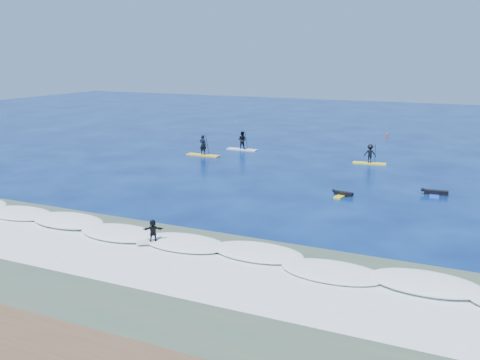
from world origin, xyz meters
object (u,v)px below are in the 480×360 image
at_px(prone_paddler_near, 342,194).
at_px(prone_paddler_far, 435,193).
at_px(wave_surfer, 153,232).
at_px(sup_paddler_left, 203,148).
at_px(sup_paddler_right, 370,155).
at_px(marker_buoy, 387,135).
at_px(sup_paddler_center, 242,142).

height_order(prone_paddler_near, prone_paddler_far, prone_paddler_far).
bearing_deg(prone_paddler_near, prone_paddler_far, -54.40).
bearing_deg(wave_surfer, prone_paddler_near, 33.63).
distance_m(sup_paddler_left, sup_paddler_right, 15.81).
relative_size(sup_paddler_left, prone_paddler_near, 1.69).
distance_m(prone_paddler_far, wave_surfer, 20.82).
xyz_separation_m(prone_paddler_far, marker_buoy, (-7.86, 25.66, 0.10)).
bearing_deg(sup_paddler_center, sup_paddler_left, -116.26).
distance_m(sup_paddler_left, wave_surfer, 25.00).
bearing_deg(prone_paddler_far, sup_paddler_left, 69.09).
bearing_deg(prone_paddler_far, marker_buoy, 11.79).
xyz_separation_m(sup_paddler_left, sup_paddler_right, (15.54, 2.90, 0.07)).
height_order(prone_paddler_near, wave_surfer, wave_surfer).
xyz_separation_m(prone_paddler_near, wave_surfer, (-6.40, -13.90, 0.59)).
relative_size(sup_paddler_center, prone_paddler_near, 1.60).
height_order(wave_surfer, marker_buoy, wave_surfer).
bearing_deg(sup_paddler_right, sup_paddler_left, -176.31).
height_order(sup_paddler_left, wave_surfer, sup_paddler_left).
relative_size(sup_paddler_left, sup_paddler_center, 1.05).
bearing_deg(sup_paddler_center, prone_paddler_near, -44.99).
height_order(sup_paddler_left, prone_paddler_near, sup_paddler_left).
bearing_deg(sup_paddler_right, wave_surfer, -109.46).
relative_size(sup_paddler_center, sup_paddler_right, 1.07).
bearing_deg(sup_paddler_left, sup_paddler_right, 10.88).
bearing_deg(sup_paddler_left, marker_buoy, 54.38).
bearing_deg(prone_paddler_far, sup_paddler_right, 30.17).
relative_size(sup_paddler_center, wave_surfer, 1.87).
bearing_deg(marker_buoy, prone_paddler_far, -72.97).
distance_m(sup_paddler_right, wave_surfer, 26.55).
distance_m(sup_paddler_left, prone_paddler_far, 22.84).
height_order(sup_paddler_right, wave_surfer, sup_paddler_right).
relative_size(wave_surfer, marker_buoy, 2.85).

